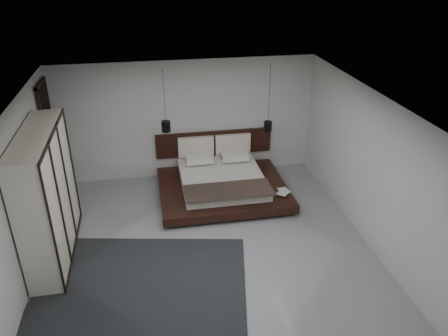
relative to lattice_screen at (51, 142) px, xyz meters
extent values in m
plane|color=gray|center=(2.95, -2.45, -1.30)|extent=(6.00, 6.00, 0.00)
plane|color=white|center=(2.95, -2.45, 1.50)|extent=(6.00, 6.00, 0.00)
plane|color=silver|center=(2.95, 0.55, 0.10)|extent=(6.00, 0.00, 6.00)
plane|color=silver|center=(2.95, -5.45, 0.10)|extent=(6.00, 0.00, 6.00)
plane|color=silver|center=(-0.05, -2.45, 0.10)|extent=(0.00, 6.00, 6.00)
plane|color=silver|center=(5.95, -2.45, 0.10)|extent=(0.00, 6.00, 6.00)
cube|color=black|center=(0.00, 0.00, 0.00)|extent=(0.05, 0.90, 2.60)
cube|color=black|center=(3.58, -0.70, -1.26)|extent=(2.20, 1.80, 0.08)
cube|color=black|center=(3.58, -0.70, -1.13)|extent=(2.80, 2.30, 0.18)
cube|color=white|center=(3.58, -0.57, -0.93)|extent=(1.80, 2.00, 0.22)
cube|color=black|center=(3.58, -1.35, -0.80)|extent=(1.82, 0.70, 0.05)
cube|color=white|center=(3.17, 0.20, -0.76)|extent=(0.62, 0.40, 0.12)
cube|color=white|center=(4.00, 0.20, -0.76)|extent=(0.62, 0.40, 0.12)
cube|color=white|center=(3.17, 0.06, -0.70)|extent=(0.62, 0.40, 0.12)
cube|color=white|center=(4.00, 0.06, -0.70)|extent=(0.62, 0.40, 0.12)
cube|color=black|center=(3.58, 0.51, -0.52)|extent=(2.80, 0.08, 0.60)
cube|color=silver|center=(3.14, 0.42, -0.55)|extent=(0.85, 0.10, 0.50)
cube|color=silver|center=(4.03, 0.42, -0.55)|extent=(0.85, 0.10, 0.50)
imported|color=#99724C|center=(4.73, -1.20, -1.03)|extent=(0.23, 0.29, 0.03)
imported|color=#99724C|center=(4.71, -1.23, -1.00)|extent=(0.36, 0.37, 0.02)
cylinder|color=black|center=(2.44, -0.10, 0.92)|extent=(0.01, 0.01, 1.16)
cylinder|color=black|center=(2.44, -0.10, 0.22)|extent=(0.19, 0.19, 0.24)
cylinder|color=#FFE0B2|center=(2.44, -0.10, 0.12)|extent=(0.15, 0.15, 0.01)
cylinder|color=black|center=(4.73, -0.10, 0.84)|extent=(0.01, 0.01, 1.32)
cylinder|color=black|center=(4.73, -0.10, 0.07)|extent=(0.18, 0.18, 0.22)
cylinder|color=#FFE0B2|center=(4.73, -0.10, -0.03)|extent=(0.14, 0.14, 0.01)
cube|color=silver|center=(0.25, -2.14, -0.13)|extent=(0.54, 2.34, 2.34)
cube|color=black|center=(0.53, -2.14, 1.01)|extent=(0.03, 2.34, 0.06)
cube|color=black|center=(0.53, -2.14, -1.27)|extent=(0.03, 2.34, 0.06)
cube|color=black|center=(0.53, -3.31, -0.13)|extent=(0.03, 0.05, 2.34)
cube|color=black|center=(0.53, -2.53, -0.13)|extent=(0.03, 0.05, 2.34)
cube|color=black|center=(0.53, -1.75, -0.13)|extent=(0.03, 0.05, 2.34)
cube|color=black|center=(0.53, -0.97, -0.13)|extent=(0.03, 0.05, 2.34)
cube|color=black|center=(1.75, -3.28, -1.29)|extent=(3.83, 3.05, 0.01)
camera|label=1|loc=(2.07, -9.05, 3.68)|focal=35.00mm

